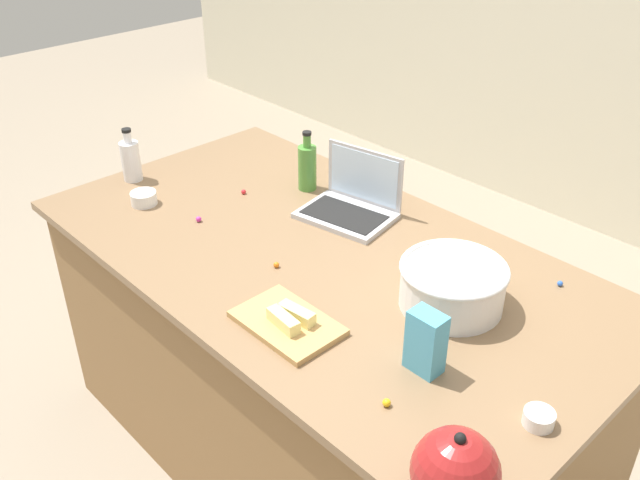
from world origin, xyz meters
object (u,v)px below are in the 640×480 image
at_px(cutting_board, 287,323).
at_px(ramekin_small, 539,418).
at_px(ramekin_medium, 144,198).
at_px(laptop, 352,202).
at_px(mixing_bowl_large, 452,285).
at_px(candy_bag, 426,342).
at_px(butter_stick_right, 297,314).
at_px(butter_stick_left, 283,321).
at_px(kettle, 456,473).
at_px(bottle_vinegar, 131,160).
at_px(bottle_olive, 307,166).

distance_m(cutting_board, ramekin_small, 0.69).
height_order(cutting_board, ramekin_medium, ramekin_medium).
bearing_deg(laptop, mixing_bowl_large, -17.48).
xyz_separation_m(ramekin_small, candy_bag, (-0.30, -0.04, 0.07)).
bearing_deg(butter_stick_right, butter_stick_left, -93.93).
bearing_deg(mixing_bowl_large, kettle, -52.34).
height_order(cutting_board, butter_stick_right, butter_stick_right).
distance_m(kettle, butter_stick_right, 0.66).
relative_size(ramekin_small, ramekin_medium, 0.78).
bearing_deg(laptop, ramekin_small, -22.07).
height_order(butter_stick_right, ramekin_medium, butter_stick_right).
height_order(bottle_vinegar, kettle, bottle_vinegar).
relative_size(kettle, butter_stick_right, 1.94).
relative_size(kettle, ramekin_medium, 2.31).
distance_m(kettle, ramekin_medium, 1.55).
bearing_deg(ramekin_medium, mixing_bowl_large, 15.40).
relative_size(bottle_olive, ramekin_medium, 2.45).
distance_m(mixing_bowl_large, kettle, 0.67).
height_order(bottle_vinegar, ramekin_medium, bottle_vinegar).
height_order(mixing_bowl_large, kettle, kettle).
xyz_separation_m(mixing_bowl_large, butter_stick_right, (-0.23, -0.38, -0.03)).
bearing_deg(ramekin_small, butter_stick_right, -166.49).
bearing_deg(butter_stick_right, laptop, 120.87).
xyz_separation_m(bottle_vinegar, ramekin_medium, (0.20, -0.08, -0.06)).
xyz_separation_m(kettle, ramekin_medium, (-1.53, 0.22, -0.06)).
relative_size(laptop, bottle_vinegar, 1.67).
bearing_deg(candy_bag, cutting_board, -159.74).
height_order(butter_stick_left, butter_stick_right, same).
xyz_separation_m(bottle_vinegar, ramekin_small, (1.74, 0.01, -0.06)).
relative_size(cutting_board, butter_stick_right, 2.65).
bearing_deg(bottle_vinegar, cutting_board, -8.59).
relative_size(bottle_vinegar, ramekin_small, 2.86).
xyz_separation_m(laptop, candy_bag, (0.68, -0.44, 0.04)).
height_order(butter_stick_left, ramekin_small, butter_stick_left).
bearing_deg(kettle, ramekin_medium, 171.94).
height_order(laptop, butter_stick_left, laptop).
distance_m(bottle_olive, candy_bag, 1.04).
bearing_deg(ramekin_medium, ramekin_small, 3.35).
relative_size(bottle_vinegar, ramekin_medium, 2.23).
distance_m(mixing_bowl_large, bottle_vinegar, 1.35).
bearing_deg(bottle_vinegar, ramekin_medium, -20.42).
xyz_separation_m(kettle, candy_bag, (-0.29, 0.26, 0.01)).
xyz_separation_m(bottle_olive, butter_stick_left, (0.58, -0.62, -0.05)).
height_order(mixing_bowl_large, candy_bag, candy_bag).
bearing_deg(butter_stick_right, ramekin_medium, 175.79).
bearing_deg(kettle, butter_stick_left, 170.60).
distance_m(bottle_olive, butter_stick_right, 0.82).
bearing_deg(candy_bag, mixing_bowl_large, 114.02).
relative_size(bottle_olive, bottle_vinegar, 1.09).
relative_size(mixing_bowl_large, butter_stick_left, 2.76).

